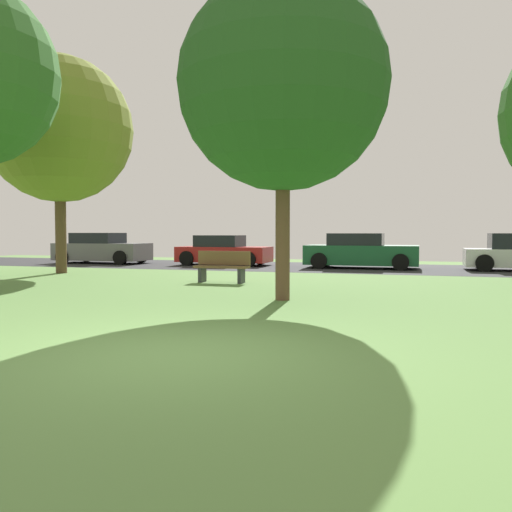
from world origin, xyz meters
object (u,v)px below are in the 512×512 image
parked_car_green (360,252)px  park_bench (222,266)px  maple_tree_far (59,130)px  parked_car_grey (101,249)px  parked_car_red (223,251)px  oak_tree_center (283,86)px

parked_car_green → park_bench: bearing=-113.1°
maple_tree_far → parked_car_grey: 7.49m
parked_car_red → parked_car_green: (6.00, -0.21, 0.05)m
park_bench → maple_tree_far: bearing=-13.3°
parked_car_grey → parked_car_green: bearing=0.5°
maple_tree_far → oak_tree_center: (9.36, -4.91, -0.53)m
parked_car_red → park_bench: 8.10m
parked_car_red → park_bench: (2.86, -7.58, -0.14)m
parked_car_red → parked_car_green: 6.00m
parked_car_grey → park_bench: bearing=-39.4°
parked_car_grey → parked_car_red: parked_car_grey is taller
maple_tree_far → oak_tree_center: 10.59m
parked_car_red → park_bench: bearing=-69.3°
parked_car_red → parked_car_green: size_ratio=0.91×
maple_tree_far → parked_car_grey: size_ratio=1.75×
parked_car_grey → oak_tree_center: bearing=-42.6°
maple_tree_far → park_bench: bearing=-13.3°
maple_tree_far → oak_tree_center: size_ratio=1.13×
oak_tree_center → parked_car_green: (0.50, 10.69, -3.86)m
parked_car_grey → parked_car_green: parked_car_grey is taller
parked_car_grey → parked_car_green: 12.00m
parked_car_green → oak_tree_center: bearing=-92.7°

